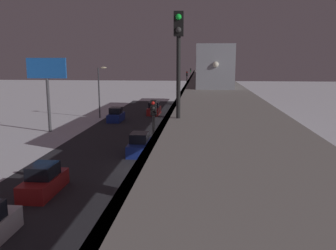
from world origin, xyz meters
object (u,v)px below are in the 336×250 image
Objects in this scene: sedan_blue at (140,145)px; traffic_light_distant at (191,77)px; rail_signal at (179,46)px; sedan_red at (154,109)px; traffic_light_near at (154,137)px; traffic_light_far at (187,83)px; subway_train at (210,63)px; sedan_blue_2 at (116,116)px; commercial_billboard at (47,76)px; sedan_red_2 at (44,181)px; traffic_light_mid at (179,95)px.

traffic_light_distant is at bearing 87.36° from sedan_blue.
rail_signal is 0.85× the size of sedan_red.
traffic_light_far is (0.00, -49.76, 0.00)m from traffic_light_near.
sedan_red is (1.80, -24.32, 0.01)m from sedan_blue.
rail_signal is at bearing -81.29° from sedan_red.
subway_train is 16.04m from sedan_red.
sedan_blue_2 is 11.96m from commercial_billboard.
sedan_blue_2 is 0.92× the size of sedan_red_2.
sedan_red is at bearing -67.20° from traffic_light_mid.
subway_train is 27.20m from sedan_red_2.
commercial_billboard is (12.66, -9.14, 6.04)m from sedan_blue.
traffic_light_mid reaches higher than sedan_red.
rail_signal is 81.74m from traffic_light_distant.
traffic_light_mid is at bearing -107.52° from sedan_red_2.
traffic_light_far is (-2.90, -38.02, 3.41)m from sedan_blue.
traffic_light_mid is at bearing -2.57° from subway_train.
traffic_light_distant is (0.00, -74.64, 0.00)m from traffic_light_near.
sedan_red is 39.01m from traffic_light_distant.
traffic_light_mid is 0.72× the size of commercial_billboard.
traffic_light_near is at bearing 90.00° from traffic_light_distant.
traffic_light_near is 49.76m from traffic_light_far.
rail_signal is at bearing -75.62° from sedan_blue.
traffic_light_near and traffic_light_mid have the same top height.
sedan_red is 0.73× the size of traffic_light_far.
subway_train is at bearing 177.43° from traffic_light_mid.
traffic_light_near is at bearing -82.57° from sedan_red.
rail_signal is 44.29m from sedan_red.
subway_train is 25.33m from traffic_light_near.
traffic_light_mid is at bearing -90.00° from traffic_light_near.
commercial_billboard is (6.26, 8.21, 6.03)m from sedan_blue_2.
sedan_red is (8.51, -11.35, -7.48)m from subway_train.
sedan_red_2 is (2.80, 34.94, 0.00)m from sedan_red.
commercial_billboard is at bearing -53.31° from traffic_light_near.
subway_train is 16.41m from sedan_blue.
traffic_light_near and traffic_light_far have the same top height.
sedan_blue_2 is at bearing 65.77° from traffic_light_far.
traffic_light_far is 24.88m from traffic_light_distant.
subway_train is 15.72m from sedan_blue_2.
sedan_blue is 12.57m from traffic_light_near.
traffic_light_near reaches higher than sedan_blue.
traffic_light_mid is (-4.70, 11.18, 3.40)m from sedan_red.
subway_train is 9.22× the size of rail_signal.
traffic_light_distant is (1.89, -81.56, -5.02)m from rail_signal.
rail_signal is at bearing 86.52° from subway_train.
sedan_blue_2 and sedan_red_2 have the same top height.
sedan_blue is 0.69× the size of traffic_light_near.
sedan_red_2 is at bearing -8.52° from traffic_light_near.
commercial_billboard reaches higher than traffic_light_distant.
sedan_red is at bearing 71.06° from traffic_light_far.
traffic_light_distant is at bearing 83.05° from sedan_red.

